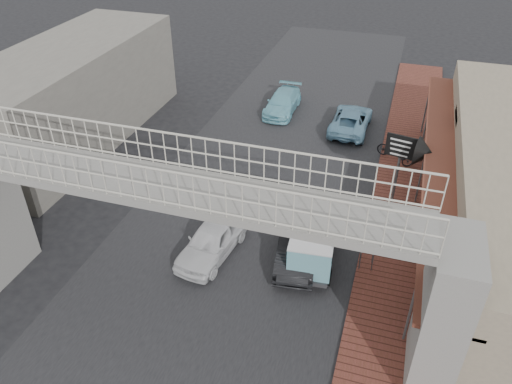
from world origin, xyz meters
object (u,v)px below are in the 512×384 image
Objects in this scene: motorcycle_near at (419,158)px; motorcycle_far at (393,149)px; white_hatchback at (212,240)px; arrow_sign at (422,153)px; angkot_van at (314,238)px; street_clock at (373,222)px; dark_sedan at (299,242)px; angkot_curb at (351,120)px; angkot_far at (283,102)px.

motorcycle_far is at bearing 50.24° from motorcycle_near.
arrow_sign is (7.21, 5.31, 2.20)m from white_hatchback.
street_clock reaches higher than angkot_van.
dark_sedan is at bearing 174.19° from motorcycle_far.
arrow_sign is at bearing -152.42° from motorcycle_far.
angkot_curb is 11.56m from street_clock.
motorcycle_far is 0.49× the size of arrow_sign.
motorcycle_far is at bearing 70.71° from angkot_van.
arrow_sign reaches higher than angkot_van.
dark_sedan is at bearing 134.67° from motorcycle_near.
angkot_van is 9.04m from motorcycle_far.
street_clock is (-1.59, -8.05, 1.63)m from motorcycle_near.
angkot_far is at bearing 146.69° from arrow_sign.
motorcycle_far is at bearing 64.52° from dark_sedan.
angkot_far is at bearing 73.30° from motorcycle_far.
street_clock is at bearing 16.93° from white_hatchback.
white_hatchback is 2.28× the size of motorcycle_near.
motorcycle_near is at bearing -28.34° from angkot_far.
street_clock is at bearing 0.17° from angkot_van.
street_clock reaches higher than dark_sedan.
motorcycle_far is (2.86, 8.68, -0.08)m from dark_sedan.
dark_sedan is 2.99m from street_clock.
angkot_curb is (0.32, 11.34, -0.08)m from dark_sedan.
angkot_far is (-4.27, 1.15, -0.01)m from angkot_curb.
angkot_curb is at bearing -15.36° from angkot_far.
white_hatchback is at bearing -131.81° from arrow_sign.
street_clock is at bearing -169.41° from motorcycle_far.
angkot_far is at bearing -13.87° from angkot_curb.
white_hatchback is at bearing 159.85° from motorcycle_far.
angkot_van is at bearing -179.35° from street_clock.
angkot_far reaches higher than motorcycle_far.
white_hatchback is 11.64m from motorcycle_near.
angkot_van is at bearing 138.19° from motorcycle_near.
motorcycle_near is at bearing 55.71° from dark_sedan.
white_hatchback reaches higher than motorcycle_near.
white_hatchback is 0.90× the size of angkot_curb.
white_hatchback is 0.94× the size of dark_sedan.
angkot_far reaches higher than motorcycle_near.
white_hatchback is 13.33m from angkot_far.
street_clock is (2.27, -11.23, 1.58)m from angkot_curb.
motorcycle_far is at bearing 134.91° from angkot_curb.
arrow_sign is (3.68, -6.86, 2.26)m from angkot_curb.
street_clock reaches higher than motorcycle_far.
street_clock is 0.73× the size of arrow_sign.
angkot_van is 1.45× the size of street_clock.
angkot_van is at bearing 92.50° from angkot_curb.
angkot_far is 1.63× the size of street_clock.
dark_sedan is 11.34m from angkot_curb.
angkot_van is 8.99m from motorcycle_near.
angkot_far is at bearing 105.23° from angkot_van.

